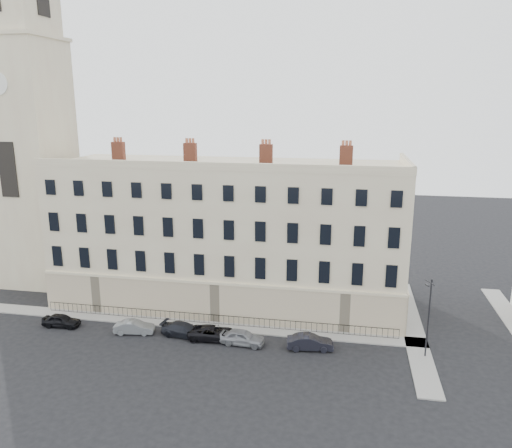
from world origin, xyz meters
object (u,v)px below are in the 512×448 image
Objects in this scene: car_f at (310,342)px; streetlamp at (428,315)px; car_c at (184,330)px; car_d at (213,333)px; car_a at (61,320)px; car_b at (134,327)px; car_e at (242,337)px.

streetlamp is (9.75, 0.31, 3.25)m from car_f.
car_c is at bearing 81.07° from car_f.
car_f is 10.28m from streetlamp.
car_a is at bearing 87.11° from car_d.
car_a is 15.14m from car_d.
car_a reaches higher than car_b.
streetlamp is (18.63, 0.07, 3.28)m from car_d.
car_e reaches higher than car_d.
car_a is at bearing 99.03° from car_c.
car_d is at bearing 155.93° from streetlamp.
car_c reaches higher than car_b.
car_f reaches higher than car_b.
car_f is (8.88, -0.24, 0.04)m from car_d.
car_e is (2.86, -0.44, 0.05)m from car_d.
streetlamp is at bearing -95.09° from car_f.
car_f reaches higher than car_c.
car_e is at bearing -88.05° from car_c.
car_d is 1.13× the size of car_e.
car_a is 24.03m from car_f.
car_e reaches higher than car_b.
car_f is at bearing -83.95° from car_c.
car_d reaches higher than car_a.
car_e is at bearing 84.96° from car_f.
streetlamp reaches higher than car_c.
car_c is (12.32, 0.21, 0.01)m from car_a.
car_c is at bearing 155.46° from streetlamp.
car_b is 10.46m from car_e.
car_f is (24.03, -0.20, 0.05)m from car_a.
car_d is 0.65× the size of streetlamp.
streetlamp is at bearing -82.20° from car_c.
car_e is (10.45, -0.31, 0.07)m from car_b.
car_f is at bearing -94.61° from car_d.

